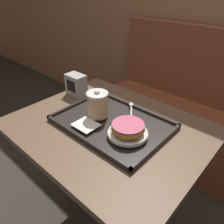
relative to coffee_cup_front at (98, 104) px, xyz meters
The scene contains 10 objects.
ground_plane 0.81m from the coffee_cup_front, ahead, with size 12.00×12.00×0.00m, color #332D28.
booth_bench 1.01m from the coffee_cup_front, 81.56° to the left, with size 1.45×0.44×1.00m.
cafe_table 0.26m from the coffee_cup_front, ahead, with size 0.83×0.67×0.73m.
serving_tray 0.10m from the coffee_cup_front, 11.58° to the left, with size 0.48×0.34×0.02m.
napkin_paper 0.10m from the coffee_cup_front, 79.52° to the right, with size 0.10×0.09×0.00m.
coffee_cup_front is the anchor object (origin of this frame).
plate_with_chocolate_donut 0.19m from the coffee_cup_front, ahead, with size 0.16×0.16×0.01m.
donut_chocolate_glazed 0.19m from the coffee_cup_front, ahead, with size 0.13×0.13×0.04m.
spoon 0.18m from the coffee_cup_front, 66.42° to the left, with size 0.10×0.12×0.01m.
napkin_dispenser 0.28m from the coffee_cup_front, 159.76° to the left, with size 0.11×0.07×0.12m.
Camera 1 is at (0.53, -0.57, 1.28)m, focal length 35.00 mm.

